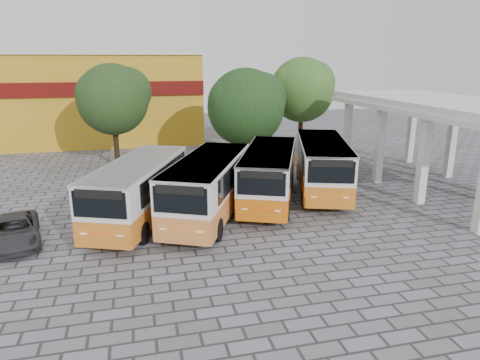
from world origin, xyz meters
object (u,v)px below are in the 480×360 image
object	(u,v)px
bus_centre_left	(208,184)
bus_centre_right	(269,172)
bus_far_right	(322,163)
bus_far_left	(139,187)
parked_car	(15,231)

from	to	relation	value
bus_centre_left	bus_centre_right	size ratio (longest dim) A/B	1.02
bus_centre_left	bus_far_right	distance (m)	7.74
bus_centre_right	bus_far_right	world-z (taller)	bus_far_right
bus_centre_left	bus_far_right	xyz separation A→B (m)	(7.24, 2.73, 0.03)
bus_far_left	bus_far_right	bearing A→B (deg)	34.55
bus_far_left	bus_centre_left	xyz separation A→B (m)	(3.31, -0.36, 0.04)
parked_car	bus_far_left	bearing A→B (deg)	2.87
bus_centre_right	parked_car	distance (m)	12.55
bus_far_right	parked_car	bearing A→B (deg)	-147.92
bus_centre_right	parked_car	world-z (taller)	bus_centre_right
bus_far_right	parked_car	size ratio (longest dim) A/B	2.18
bus_centre_left	bus_far_right	world-z (taller)	bus_far_right
bus_far_left	bus_far_right	world-z (taller)	bus_far_right
bus_far_right	bus_far_left	bearing A→B (deg)	-148.94
bus_far_left	bus_far_right	size ratio (longest dim) A/B	0.97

